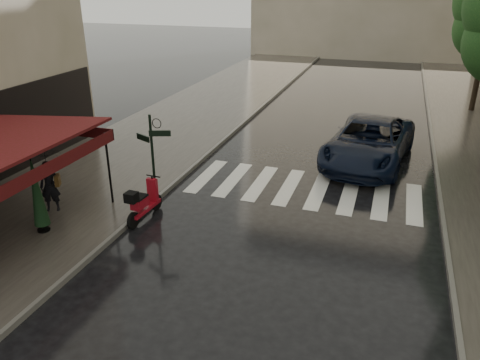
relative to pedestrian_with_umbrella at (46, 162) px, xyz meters
The scene contains 10 objects.
ground 4.75m from the pedestrian_with_umbrella, 22.38° to the right, with size 120.00×120.00×0.00m, color black.
sidewalk_near 10.46m from the pedestrian_with_umbrella, 92.29° to the left, with size 6.00×60.00×0.12m, color #38332D.
curb_near 10.78m from the pedestrian_with_umbrella, 75.66° to the left, with size 0.12×60.00×0.16m, color #595651.
curb_far 15.57m from the pedestrian_with_umbrella, 41.80° to the left, with size 0.12×60.00×0.16m, color #595651.
crosswalk 8.46m from the pedestrian_with_umbrella, 31.43° to the left, with size 7.85×3.20×0.01m.
signpost 3.18m from the pedestrian_with_umbrella, 24.46° to the left, with size 1.17×0.29×3.10m.
pedestrian_with_umbrella is the anchor object (origin of this frame).
scooter 3.16m from the pedestrian_with_umbrella, 10.57° to the left, with size 0.48×1.82×1.20m.
parked_car 11.83m from the pedestrian_with_umbrella, 40.64° to the left, with size 2.85×6.18×1.72m, color black.
parasol_back 1.37m from the pedestrian_with_umbrella, 63.58° to the right, with size 0.44×0.44×2.34m.
Camera 1 is at (5.58, -8.86, 6.80)m, focal length 35.00 mm.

